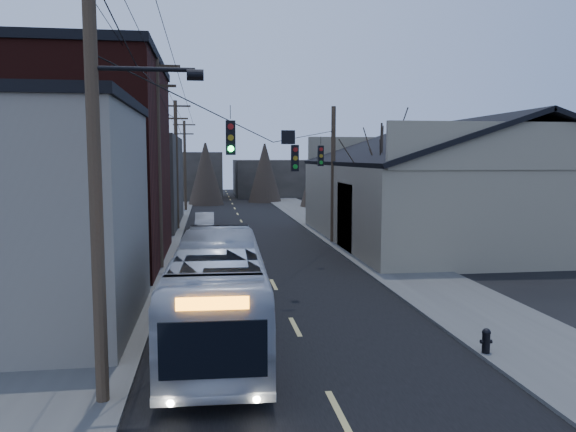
# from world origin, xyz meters

# --- Properties ---
(road_surface) EXTENTS (9.00, 110.00, 0.02)m
(road_surface) POSITION_xyz_m (0.00, 30.00, 0.01)
(road_surface) COLOR black
(road_surface) RESTS_ON ground
(sidewalk_left) EXTENTS (4.00, 110.00, 0.12)m
(sidewalk_left) POSITION_xyz_m (-6.50, 30.00, 0.06)
(sidewalk_left) COLOR #474744
(sidewalk_left) RESTS_ON ground
(sidewalk_right) EXTENTS (4.00, 110.00, 0.12)m
(sidewalk_right) POSITION_xyz_m (6.50, 30.00, 0.06)
(sidewalk_right) COLOR #474744
(sidewalk_right) RESTS_ON ground
(building_clapboard) EXTENTS (8.00, 8.00, 7.00)m
(building_clapboard) POSITION_xyz_m (-9.00, 9.00, 3.50)
(building_clapboard) COLOR slate
(building_clapboard) RESTS_ON ground
(building_brick) EXTENTS (10.00, 12.00, 10.00)m
(building_brick) POSITION_xyz_m (-10.00, 20.00, 5.00)
(building_brick) COLOR black
(building_brick) RESTS_ON ground
(building_left_far) EXTENTS (9.00, 14.00, 7.00)m
(building_left_far) POSITION_xyz_m (-9.50, 36.00, 3.50)
(building_left_far) COLOR #2E2A25
(building_left_far) RESTS_ON ground
(warehouse) EXTENTS (16.16, 20.60, 7.73)m
(warehouse) POSITION_xyz_m (13.00, 25.00, 2.70)
(warehouse) COLOR #7E745C
(warehouse) RESTS_ON ground
(building_far_left) EXTENTS (10.00, 12.00, 6.00)m
(building_far_left) POSITION_xyz_m (-6.00, 65.00, 3.00)
(building_far_left) COLOR #2E2A25
(building_far_left) RESTS_ON ground
(building_far_right) EXTENTS (12.00, 14.00, 5.00)m
(building_far_right) POSITION_xyz_m (7.00, 70.00, 2.50)
(building_far_right) COLOR #2E2A25
(building_far_right) RESTS_ON ground
(bare_tree) EXTENTS (0.40, 0.40, 7.20)m
(bare_tree) POSITION_xyz_m (6.50, 20.00, 3.60)
(bare_tree) COLOR black
(bare_tree) RESTS_ON ground
(utility_lines) EXTENTS (11.24, 45.28, 10.50)m
(utility_lines) POSITION_xyz_m (-3.11, 24.14, 4.95)
(utility_lines) COLOR #382B1E
(utility_lines) RESTS_ON ground
(bus) EXTENTS (2.89, 10.83, 3.00)m
(bus) POSITION_xyz_m (-2.43, 7.12, 1.50)
(bus) COLOR #B3B8C0
(bus) RESTS_ON ground
(parked_car) EXTENTS (1.39, 3.95, 1.30)m
(parked_car) POSITION_xyz_m (-3.00, 32.41, 0.65)
(parked_car) COLOR #9B9EA2
(parked_car) RESTS_ON ground
(fire_hydrant) EXTENTS (0.32, 0.23, 0.68)m
(fire_hydrant) POSITION_xyz_m (4.70, 4.64, 0.48)
(fire_hydrant) COLOR black
(fire_hydrant) RESTS_ON sidewalk_right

